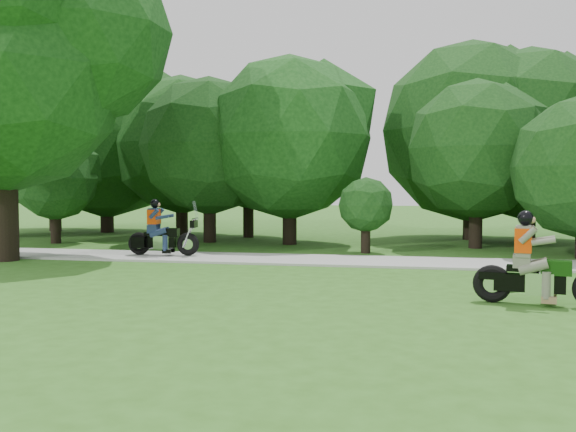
{
  "coord_description": "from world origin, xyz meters",
  "views": [
    {
      "loc": [
        0.29,
        -8.89,
        2.11
      ],
      "look_at": [
        -2.41,
        4.78,
        1.38
      ],
      "focal_mm": 40.0,
      "sensor_mm": 36.0,
      "label": 1
    }
  ],
  "objects": [
    {
      "name": "walkway",
      "position": [
        0.0,
        8.0,
        0.03
      ],
      "size": [
        60.0,
        2.2,
        0.06
      ],
      "primitive_type": "cube",
      "color": "#A2A29D",
      "rests_on": "ground"
    },
    {
      "name": "touring_motorcycle",
      "position": [
        -6.75,
        8.02,
        0.63
      ],
      "size": [
        2.08,
        0.64,
        1.58
      ],
      "rotation": [
        0.0,
        0.0,
        0.05
      ],
      "color": "black",
      "rests_on": "walkway"
    },
    {
      "name": "big_tree_west",
      "position": [
        -10.54,
        6.85,
        5.76
      ],
      "size": [
        8.64,
        6.56,
        9.96
      ],
      "color": "black",
      "rests_on": "ground"
    },
    {
      "name": "chopper_motorcycle",
      "position": [
        2.32,
        2.63,
        0.6
      ],
      "size": [
        2.27,
        0.8,
        1.63
      ],
      "rotation": [
        0.0,
        0.0,
        -0.19
      ],
      "color": "black",
      "rests_on": "ground"
    },
    {
      "name": "tree_line",
      "position": [
        -1.08,
        14.47,
        3.59
      ],
      "size": [
        39.56,
        11.64,
        7.55
      ],
      "color": "black",
      "rests_on": "ground"
    },
    {
      "name": "ground",
      "position": [
        0.0,
        0.0,
        0.0
      ],
      "size": [
        100.0,
        100.0,
        0.0
      ],
      "primitive_type": "plane",
      "color": "#30601B",
      "rests_on": "ground"
    }
  ]
}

